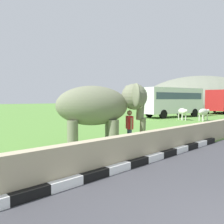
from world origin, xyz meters
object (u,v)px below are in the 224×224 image
(bus_red, at_px, (220,100))
(cow_near, at_px, (182,112))
(bus_white, at_px, (172,100))
(cow_far, at_px, (204,112))
(elephant, at_px, (101,106))
(person_handler, at_px, (129,126))

(bus_red, xyz_separation_m, cow_near, (-15.07, -2.05, -1.21))
(bus_white, height_order, cow_far, bus_white)
(elephant, height_order, cow_near, elephant)
(elephant, height_order, bus_red, bus_red)
(person_handler, xyz_separation_m, cow_far, (14.82, 3.24, -0.06))
(person_handler, distance_m, bus_red, 30.13)
(elephant, relative_size, bus_white, 0.46)
(bus_white, height_order, bus_red, same)
(cow_far, bearing_deg, person_handler, -167.65)
(cow_near, height_order, cow_far, same)
(elephant, height_order, person_handler, elephant)
(elephant, relative_size, person_handler, 2.39)
(elephant, xyz_separation_m, cow_far, (15.96, 2.59, -0.97))
(elephant, distance_m, bus_red, 31.07)
(person_handler, distance_m, bus_white, 18.93)
(elephant, relative_size, bus_red, 0.47)
(bus_red, bearing_deg, cow_near, -172.27)
(person_handler, bearing_deg, bus_white, 25.52)
(elephant, distance_m, bus_white, 19.67)
(bus_red, relative_size, cow_far, 4.42)
(bus_red, distance_m, cow_near, 15.26)
(person_handler, height_order, cow_far, person_handler)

